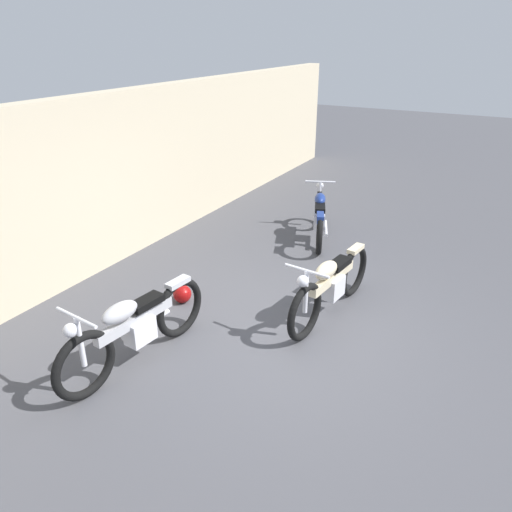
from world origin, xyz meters
name	(u,v)px	position (x,y,z in m)	size (l,w,h in m)	color
ground_plane	(284,333)	(0.00, 0.00, 0.00)	(40.00, 40.00, 0.00)	#47474C
building_wall	(72,193)	(0.00, 3.47, 1.32)	(18.00, 0.30, 2.65)	beige
helmet	(182,294)	(0.03, 1.59, 0.13)	(0.26, 0.26, 0.26)	maroon
motorcycle_cream	(331,285)	(0.70, -0.33, 0.45)	(2.10, 0.59, 0.94)	black
motorcycle_silver	(135,328)	(-1.33, 1.21, 0.46)	(2.15, 0.60, 0.96)	black
motorcycle_blue	(319,216)	(3.11, 0.80, 0.44)	(1.90, 0.95, 0.91)	black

